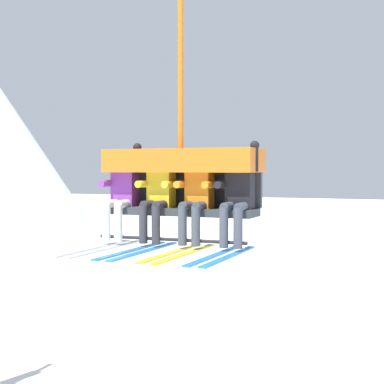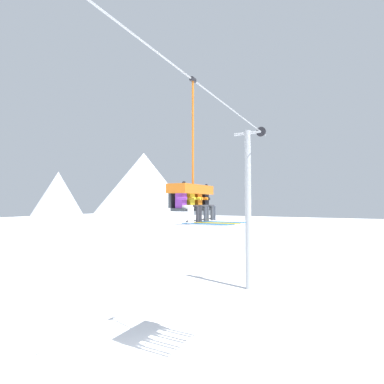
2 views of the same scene
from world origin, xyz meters
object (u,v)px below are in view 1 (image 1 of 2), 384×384
chairlift_chair (183,167)px  skier_purple (121,192)px  skier_yellow (157,195)px  skier_orange (196,195)px  skier_black (237,194)px

chairlift_chair → skier_purple: bearing=-165.1°
skier_yellow → skier_orange: (0.54, 0.00, 0.00)m
skier_orange → skier_black: bearing=0.7°
skier_black → chairlift_chair: bearing=165.2°
skier_orange → skier_yellow: bearing=180.0°
chairlift_chair → skier_black: bearing=-14.8°
chairlift_chair → skier_orange: 0.50m
skier_black → skier_purple: bearing=180.0°
skier_orange → chairlift_chair: bearing=140.6°
skier_purple → skier_black: bearing=0.0°
skier_purple → skier_yellow: size_ratio=1.00×
skier_yellow → skier_orange: bearing=0.0°
skier_purple → skier_yellow: (0.53, -0.01, -0.02)m
chairlift_chair → skier_purple: size_ratio=2.78×
skier_orange → skier_black: 0.54m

